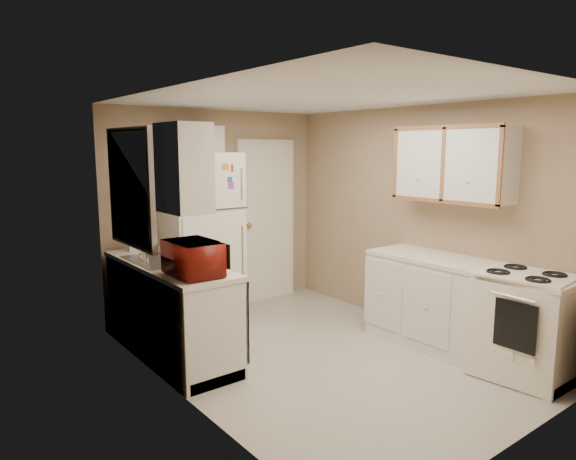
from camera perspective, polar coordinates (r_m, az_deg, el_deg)
floor at (r=5.04m, az=3.59°, el=-13.76°), size 3.80×3.80×0.00m
ceiling at (r=4.66m, az=3.89°, el=14.55°), size 3.80×3.80×0.00m
wall_left at (r=3.93m, az=-11.75°, el=-2.18°), size 3.80×3.80×0.00m
wall_right at (r=5.72m, az=14.30°, el=1.23°), size 3.80×3.80×0.00m
wall_back at (r=6.24m, az=-7.91°, el=2.07°), size 2.80×2.80×0.00m
wall_front at (r=3.54m, az=24.61°, el=-4.07°), size 2.80×2.80×0.00m
left_counter at (r=5.03m, az=-12.94°, el=-8.55°), size 0.60×1.80×0.90m
dishwasher at (r=4.64m, az=-6.49°, el=-9.37°), size 0.03×0.58×0.72m
sink at (r=5.06m, az=-13.83°, el=-3.68°), size 0.54×0.74×0.16m
microwave at (r=4.36m, az=-10.44°, el=-3.05°), size 0.53×0.29×0.35m
soap_bottle at (r=5.54m, az=-16.79°, el=-1.23°), size 0.12×0.12×0.21m
window_blinds at (r=4.85m, az=-16.97°, el=4.50°), size 0.10×0.98×1.08m
upper_cabinet_left at (r=4.12m, az=-11.50°, el=6.76°), size 0.30×0.45×0.70m
refrigerator at (r=5.82m, az=-9.91°, el=-0.94°), size 0.81×0.79×1.91m
cabinet_over_fridge at (r=5.87m, az=-10.77°, el=9.38°), size 0.70×0.30×0.40m
interior_door at (r=6.60m, az=-2.43°, el=0.96°), size 0.86×0.06×2.08m
right_counter at (r=5.19m, az=18.94°, el=-8.28°), size 0.60×2.00×0.90m
stove at (r=4.87m, az=24.55°, el=-9.93°), size 0.66×0.78×0.87m
upper_cabinet_right at (r=5.25m, az=17.87°, el=6.97°), size 0.30×1.20×0.70m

